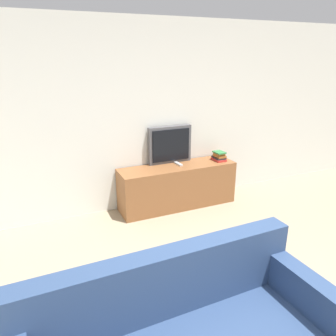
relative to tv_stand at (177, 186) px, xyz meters
name	(u,v)px	position (x,y,z in m)	size (l,w,h in m)	color
wall_back	(138,118)	(-0.48, 0.28, 0.99)	(9.00, 0.06, 2.60)	silver
tv_stand	(177,186)	(0.00, 0.00, 0.00)	(1.70, 0.46, 0.62)	brown
television	(170,145)	(-0.04, 0.19, 0.58)	(0.65, 0.09, 0.54)	#4C4C51
book_stack	(219,156)	(0.68, -0.02, 0.37)	(0.17, 0.22, 0.14)	#B72D28
remote_on_stand	(178,164)	(0.03, 0.04, 0.32)	(0.07, 0.17, 0.02)	#B7B7B7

